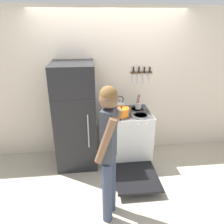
{
  "coord_description": "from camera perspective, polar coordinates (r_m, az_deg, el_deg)",
  "views": [
    {
      "loc": [
        -0.35,
        -3.66,
        2.31
      ],
      "look_at": [
        -0.01,
        -0.49,
        0.97
      ],
      "focal_mm": 35.0,
      "sensor_mm": 36.0,
      "label": 1
    }
  ],
  "objects": [
    {
      "name": "person",
      "position": [
        2.49,
        -0.82,
        -9.67
      ],
      "size": [
        0.36,
        0.41,
        1.71
      ],
      "rotation": [
        0.0,
        0.0,
        1.21
      ],
      "color": "#38425B",
      "rests_on": "ground_plane"
    },
    {
      "name": "utensil_jar",
      "position": [
        3.81,
        6.86,
        1.76
      ],
      "size": [
        0.11,
        0.11,
        0.26
      ],
      "color": "#B7BABF",
      "rests_on": "stove_range"
    },
    {
      "name": "stove_range",
      "position": [
        3.84,
        4.49,
        -6.47
      ],
      "size": [
        0.71,
        1.4,
        0.89
      ],
      "color": "white",
      "rests_on": "ground_plane"
    },
    {
      "name": "ground_plane",
      "position": [
        4.35,
        -0.54,
        -9.4
      ],
      "size": [
        14.0,
        14.0,
        0.0
      ],
      "primitive_type": "plane",
      "color": "#B2A893"
    },
    {
      "name": "refrigerator",
      "position": [
        3.63,
        -9.51,
        -1.05
      ],
      "size": [
        0.65,
        0.72,
        1.74
      ],
      "color": "black",
      "rests_on": "ground_plane"
    },
    {
      "name": "wall_knife_strip",
      "position": [
        3.85,
        7.69,
        10.19
      ],
      "size": [
        0.38,
        0.03,
        0.31
      ],
      "color": "brown"
    },
    {
      "name": "dutch_oven_pot",
      "position": [
        3.5,
        2.44,
        0.04
      ],
      "size": [
        0.29,
        0.25,
        0.16
      ],
      "color": "orange",
      "rests_on": "stove_range"
    },
    {
      "name": "wall_back",
      "position": [
        3.85,
        -0.66,
        7.12
      ],
      "size": [
        10.0,
        0.06,
        2.55
      ],
      "color": "beige",
      "rests_on": "ground_plane"
    },
    {
      "name": "tea_kettle",
      "position": [
        3.74,
        2.03,
        1.77
      ],
      "size": [
        0.22,
        0.18,
        0.25
      ],
      "color": "silver",
      "rests_on": "stove_range"
    }
  ]
}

